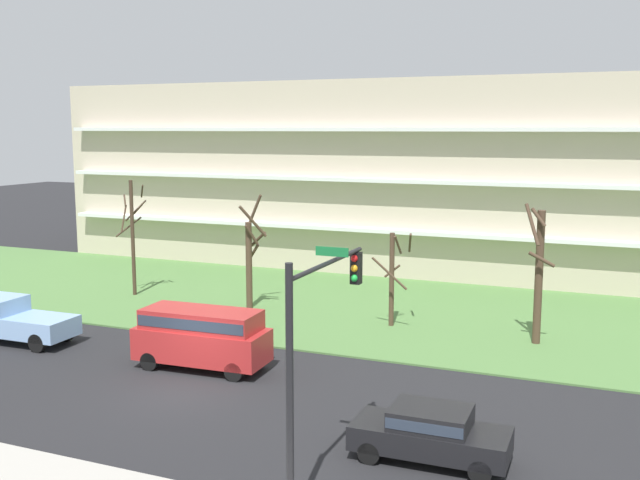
% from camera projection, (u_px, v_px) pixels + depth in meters
% --- Properties ---
extents(ground, '(160.00, 160.00, 0.00)m').
position_uv_depth(ground, '(182.00, 392.00, 26.31)').
color(ground, '#232326').
extents(grass_lawn_strip, '(80.00, 16.00, 0.08)m').
position_uv_depth(grass_lawn_strip, '(329.00, 305.00, 39.08)').
color(grass_lawn_strip, '#547F42').
rests_on(grass_lawn_strip, ground).
extents(apartment_building, '(47.08, 12.81, 12.31)m').
position_uv_depth(apartment_building, '(405.00, 174.00, 50.86)').
color(apartment_building, beige).
rests_on(apartment_building, ground).
extents(tree_far_left, '(1.96, 1.71, 6.48)m').
position_uv_depth(tree_far_left, '(133.00, 233.00, 40.87)').
color(tree_far_left, '#423023').
rests_on(tree_far_left, ground).
extents(tree_left, '(1.48, 1.90, 5.97)m').
position_uv_depth(tree_left, '(250.00, 257.00, 37.91)').
color(tree_left, '#4C3828').
rests_on(tree_left, ground).
extents(tree_center, '(1.80, 2.05, 4.60)m').
position_uv_depth(tree_center, '(393.00, 276.00, 34.45)').
color(tree_center, '#4C3828').
rests_on(tree_center, ground).
extents(tree_right, '(1.44, 0.92, 6.15)m').
position_uv_depth(tree_right, '(538.00, 273.00, 31.51)').
color(tree_right, '#4C3828').
rests_on(tree_right, ground).
extents(sedan_black_near_left, '(4.43, 1.88, 1.57)m').
position_uv_depth(sedan_black_near_left, '(430.00, 432.00, 20.71)').
color(sedan_black_near_left, black).
rests_on(sedan_black_near_left, ground).
extents(pickup_blue_center_left, '(5.45, 2.13, 1.95)m').
position_uv_depth(pickup_blue_center_left, '(12.00, 319.00, 32.38)').
color(pickup_blue_center_left, '#8CB2E0').
rests_on(pickup_blue_center_left, ground).
extents(van_red_center_right, '(5.28, 2.23, 2.36)m').
position_uv_depth(van_red_center_right, '(202.00, 334.00, 28.64)').
color(van_red_center_right, '#B22828').
rests_on(van_red_center_right, ground).
extents(traffic_signal_mast, '(0.90, 4.83, 6.31)m').
position_uv_depth(traffic_signal_mast, '(317.00, 332.00, 18.30)').
color(traffic_signal_mast, black).
rests_on(traffic_signal_mast, ground).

